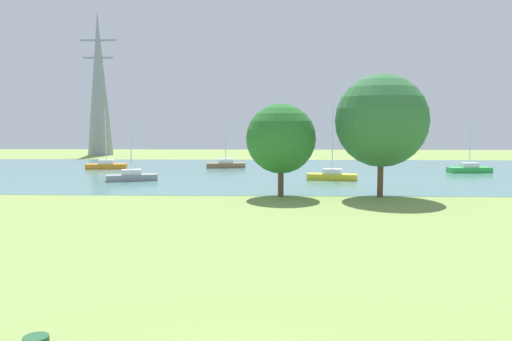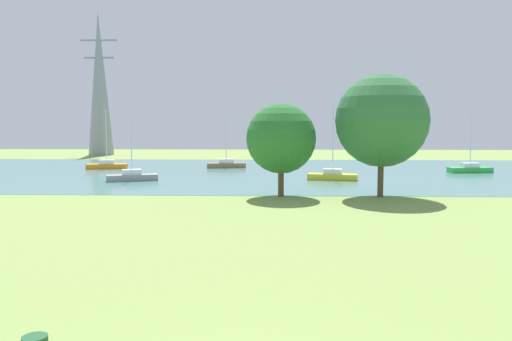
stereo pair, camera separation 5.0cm
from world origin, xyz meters
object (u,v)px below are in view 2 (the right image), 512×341
Objects in this scene: sailboat_green at (470,169)px; sailboat_brown at (226,164)px; sailboat_orange at (107,165)px; electricity_pylon at (100,84)px; sailboat_yellow at (332,175)px; tree_mid_shore at (281,139)px; sailboat_gray at (132,176)px; tree_east_far at (382,121)px.

sailboat_green is 1.08× the size of sailboat_brown.
sailboat_brown is (14.43, 2.09, -0.01)m from sailboat_orange.
electricity_pylon is at bearing 133.06° from sailboat_brown.
sailboat_orange is 0.93× the size of sailboat_yellow.
sailboat_orange is at bearing 175.35° from sailboat_green.
sailboat_orange reaches higher than tree_mid_shore.
tree_mid_shore is at bearing -114.21° from sailboat_yellow.
sailboat_gray is at bearing 144.46° from tree_mid_shore.
tree_east_far is at bearing -61.14° from sailboat_brown.
sailboat_brown is 26.53m from tree_mid_shore.
tree_east_far is (7.50, -0.03, 1.35)m from tree_mid_shore.
electricity_pylon reaches higher than tree_mid_shore.
electricity_pylon is (-52.78, 31.98, 12.07)m from sailboat_green.
sailboat_green is at bearing 15.15° from sailboat_gray.
tree_mid_shore is (-21.56, -19.87, 3.92)m from sailboat_green.
tree_mid_shore is (-5.19, -11.55, 3.91)m from sailboat_yellow.
sailboat_green is 28.63m from sailboat_brown.
sailboat_orange is at bearing 140.62° from tree_east_far.
sailboat_yellow is at bearing 101.25° from tree_east_far.
sailboat_orange is 42.65m from sailboat_green.
sailboat_orange is at bearing 131.93° from tree_mid_shore.
sailboat_gray is at bearing -67.83° from electricity_pylon.
sailboat_yellow is 18.16m from sailboat_brown.
tree_east_far reaches higher than sailboat_gray.
sailboat_orange is 1.03× the size of tree_mid_shore.
sailboat_yellow is 18.36m from sailboat_green.
electricity_pylon is at bearing 148.79° from sailboat_green.
sailboat_orange reaches higher than sailboat_green.
electricity_pylon is at bearing 121.06° from tree_mid_shore.
electricity_pylon is at bearing 132.11° from sailboat_yellow.
tree_east_far reaches higher than sailboat_green.
tree_mid_shore is 0.76× the size of tree_east_far.
sailboat_green is at bearing -4.65° from sailboat_orange.
sailboat_brown is at bearing 130.21° from sailboat_yellow.
sailboat_orange is 1.21× the size of sailboat_gray.
tree_east_far is at bearing -0.23° from tree_mid_shore.
sailboat_yellow is at bearing -49.79° from sailboat_brown.
electricity_pylon reaches higher than sailboat_yellow.
sailboat_green is (42.51, -3.46, -0.01)m from sailboat_orange.
sailboat_green is (35.80, 9.70, 0.00)m from sailboat_gray.
electricity_pylon reaches higher than sailboat_gray.
sailboat_gray is 0.85× the size of tree_mid_shore.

